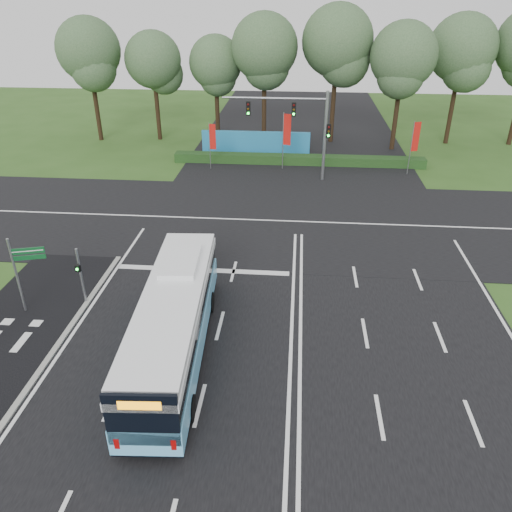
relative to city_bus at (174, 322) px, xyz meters
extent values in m
plane|color=#2D511B|center=(4.83, 2.11, -1.65)|extent=(120.00, 120.00, 0.00)
cube|color=black|center=(4.83, 2.11, -1.63)|extent=(20.00, 120.00, 0.04)
cube|color=black|center=(4.83, 14.11, -1.63)|extent=(120.00, 14.00, 0.05)
cube|color=gray|center=(-5.27, -0.89, -1.59)|extent=(0.25, 18.00, 0.12)
cube|color=#6CC7FB|center=(0.00, 0.01, -0.63)|extent=(3.09, 11.56, 1.05)
cube|color=black|center=(0.00, 0.01, -1.11)|extent=(3.06, 11.50, 0.29)
cube|color=black|center=(0.00, 0.01, 0.32)|extent=(2.98, 11.38, 0.90)
cube|color=white|center=(0.00, 0.01, 0.89)|extent=(3.09, 11.56, 0.33)
cube|color=white|center=(0.00, 0.01, 1.22)|extent=(3.01, 11.10, 0.33)
cube|color=white|center=(-0.15, 2.39, 1.51)|extent=(1.70, 2.95, 0.24)
cube|color=black|center=(0.35, -5.63, 0.37)|extent=(2.31, 0.26, 2.10)
cube|color=orange|center=(0.35, -5.67, 1.03)|extent=(1.33, 0.14, 0.33)
cylinder|color=black|center=(-1.31, 3.18, -1.16)|extent=(0.33, 1.01, 0.99)
cylinder|color=black|center=(0.91, 3.32, -1.16)|extent=(0.33, 1.01, 0.99)
cylinder|color=black|center=(-0.88, -3.67, -1.16)|extent=(0.33, 1.01, 0.99)
cylinder|color=black|center=(1.33, -3.53, -1.16)|extent=(0.33, 1.01, 0.99)
cylinder|color=gray|center=(-5.37, 3.47, -0.15)|extent=(0.12, 0.12, 3.01)
cube|color=black|center=(-5.37, 3.29, 0.41)|extent=(0.27, 0.20, 0.34)
sphere|color=#19F233|center=(-5.37, 3.19, 0.41)|extent=(0.12, 0.12, 0.12)
cylinder|color=gray|center=(-7.99, 2.51, 0.29)|extent=(0.12, 0.12, 3.89)
cube|color=#0D4A1F|center=(-7.28, 2.71, 1.56)|extent=(1.42, 0.45, 0.29)
cube|color=#0D4A1F|center=(-7.28, 2.71, 1.22)|extent=(1.42, 0.45, 0.21)
cube|color=white|center=(-7.28, 2.67, 1.56)|extent=(1.31, 0.38, 0.04)
cylinder|color=gray|center=(-2.68, 24.63, 0.33)|extent=(0.06, 0.06, 3.96)
cube|color=red|center=(-2.39, 24.59, 1.16)|extent=(0.53, 0.11, 2.11)
cylinder|color=gray|center=(3.48, 25.18, 0.75)|extent=(0.07, 0.07, 4.81)
cube|color=red|center=(3.82, 25.06, 1.77)|extent=(0.61, 0.26, 2.57)
cylinder|color=gray|center=(13.95, 24.60, 0.57)|extent=(0.07, 0.07, 4.45)
cube|color=red|center=(14.26, 24.70, 1.51)|extent=(0.57, 0.23, 2.37)
cylinder|color=gray|center=(6.83, 22.61, 1.85)|extent=(0.24, 0.24, 7.00)
cylinder|color=gray|center=(2.83, 22.61, 4.75)|extent=(8.00, 0.16, 0.16)
cube|color=black|center=(4.33, 22.61, 3.95)|extent=(0.32, 0.28, 1.05)
cube|color=black|center=(0.83, 22.61, 3.95)|extent=(0.32, 0.28, 1.05)
cube|color=black|center=(7.08, 22.61, 2.35)|extent=(0.32, 0.28, 1.05)
cube|color=#163413|center=(4.83, 26.61, -1.25)|extent=(22.00, 1.20, 0.80)
cube|color=teal|center=(0.83, 29.11, -0.55)|extent=(10.00, 0.30, 2.20)
cylinder|color=black|center=(-15.49, 33.00, 2.45)|extent=(0.44, 0.44, 8.21)
sphere|color=#314E2E|center=(-15.49, 33.00, 6.99)|extent=(6.05, 6.05, 6.05)
cylinder|color=black|center=(-9.52, 33.79, 2.01)|extent=(0.44, 0.44, 7.33)
sphere|color=#314E2E|center=(-9.52, 33.79, 6.07)|extent=(5.40, 5.40, 5.40)
cylinder|color=black|center=(-3.61, 34.91, 1.87)|extent=(0.44, 0.44, 7.04)
sphere|color=#314E2E|center=(-3.61, 34.91, 5.76)|extent=(5.19, 5.19, 5.19)
cylinder|color=black|center=(1.26, 33.78, 2.59)|extent=(0.44, 0.44, 8.49)
sphere|color=#314E2E|center=(1.26, 33.78, 7.28)|extent=(6.25, 6.25, 6.25)
cylinder|color=black|center=(8.02, 34.33, 2.85)|extent=(0.44, 0.44, 9.01)
sphere|color=#314E2E|center=(8.02, 34.33, 7.83)|extent=(6.64, 6.64, 6.64)
cylinder|color=black|center=(13.80, 32.07, 2.39)|extent=(0.44, 0.44, 8.08)
sphere|color=#314E2E|center=(13.80, 32.07, 6.85)|extent=(5.95, 5.95, 5.95)
cylinder|color=black|center=(19.57, 34.79, 2.58)|extent=(0.44, 0.44, 8.47)
sphere|color=#314E2E|center=(19.57, 34.79, 7.26)|extent=(6.24, 6.24, 6.24)
camera|label=1|loc=(4.80, -16.40, 12.06)|focal=35.00mm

